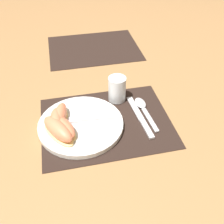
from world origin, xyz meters
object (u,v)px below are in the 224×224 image
object	(u,v)px
spoon	(143,107)
plate	(81,125)
fork	(84,119)
knife	(140,117)
citrus_wedge_1	(57,121)
juice_glass	(117,90)
citrus_wedge_0	(60,117)
citrus_wedge_3	(58,130)
citrus_wedge_2	(64,128)

from	to	relation	value
spoon	plate	bearing A→B (deg)	-168.66
spoon	fork	bearing A→B (deg)	-171.17
knife	fork	xyz separation A→B (m)	(-0.18, 0.01, 0.02)
citrus_wedge_1	spoon	bearing A→B (deg)	8.52
plate	juice_glass	xyz separation A→B (m)	(0.14, 0.11, 0.03)
knife	citrus_wedge_1	distance (m)	0.27
juice_glass	spoon	world-z (taller)	juice_glass
juice_glass	spoon	xyz separation A→B (m)	(0.07, -0.07, -0.03)
spoon	juice_glass	bearing A→B (deg)	137.51
citrus_wedge_0	citrus_wedge_3	xyz separation A→B (m)	(-0.01, -0.06, 0.00)
plate	fork	bearing A→B (deg)	42.98
citrus_wedge_0	citrus_wedge_2	xyz separation A→B (m)	(0.01, -0.05, -0.00)
citrus_wedge_1	citrus_wedge_3	world-z (taller)	citrus_wedge_3
knife	citrus_wedge_0	distance (m)	0.26
fork	citrus_wedge_1	world-z (taller)	citrus_wedge_1
citrus_wedge_2	plate	bearing A→B (deg)	30.09
spoon	citrus_wedge_3	distance (m)	0.30
spoon	citrus_wedge_0	world-z (taller)	citrus_wedge_0
citrus_wedge_3	citrus_wedge_0	bearing A→B (deg)	80.67
citrus_wedge_0	citrus_wedge_3	bearing A→B (deg)	-99.33
citrus_wedge_2	citrus_wedge_3	world-z (taller)	citrus_wedge_3
knife	plate	bearing A→B (deg)	179.53
citrus_wedge_0	citrus_wedge_3	distance (m)	0.06
citrus_wedge_0	citrus_wedge_3	world-z (taller)	citrus_wedge_3
citrus_wedge_0	citrus_wedge_1	world-z (taller)	citrus_wedge_1
citrus_wedge_1	citrus_wedge_3	xyz separation A→B (m)	(0.00, -0.04, 0.00)
plate	juice_glass	distance (m)	0.18
fork	citrus_wedge_2	size ratio (longest dim) A/B	1.65
citrus_wedge_0	plate	bearing A→B (deg)	-16.55
plate	citrus_wedge_0	bearing A→B (deg)	163.45
spoon	citrus_wedge_0	xyz separation A→B (m)	(-0.28, -0.03, 0.03)
plate	citrus_wedge_1	size ratio (longest dim) A/B	2.36
knife	fork	size ratio (longest dim) A/B	1.08
plate	spoon	xyz separation A→B (m)	(0.21, 0.04, -0.00)
knife	citrus_wedge_0	size ratio (longest dim) A/B	1.58
plate	fork	distance (m)	0.02
citrus_wedge_0	spoon	bearing A→B (deg)	5.22
spoon	citrus_wedge_2	xyz separation A→B (m)	(-0.27, -0.07, 0.03)
juice_glass	citrus_wedge_3	xyz separation A→B (m)	(-0.21, -0.15, -0.00)
fork	citrus_wedge_0	bearing A→B (deg)	175.06
spoon	citrus_wedge_0	size ratio (longest dim) A/B	1.31
citrus_wedge_3	spoon	bearing A→B (deg)	15.79
knife	citrus_wedge_2	world-z (taller)	citrus_wedge_2
juice_glass	citrus_wedge_3	size ratio (longest dim) A/B	0.63
plate	citrus_wedge_1	world-z (taller)	citrus_wedge_1
juice_glass	spoon	bearing A→B (deg)	-42.49
citrus_wedge_2	citrus_wedge_3	distance (m)	0.02
knife	spoon	bearing A→B (deg)	63.50
juice_glass	knife	world-z (taller)	juice_glass
plate	fork	world-z (taller)	fork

